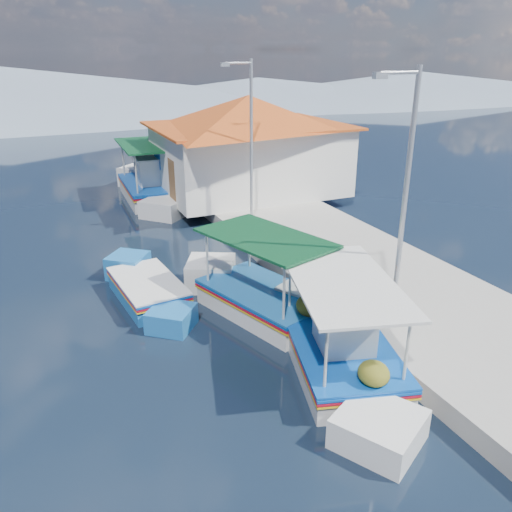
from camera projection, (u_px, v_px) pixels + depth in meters
name	position (u px, v px, depth m)	size (l,w,h in m)	color
ground	(260.00, 431.00, 9.86)	(160.00, 160.00, 0.00)	black
quay	(347.00, 262.00, 17.07)	(5.00, 44.00, 0.50)	gray
bollards	(303.00, 269.00, 15.50)	(0.20, 17.20, 0.30)	#A5A8AD
main_caique	(336.00, 346.00, 11.83)	(3.37, 6.99, 2.39)	silver
caique_green_canopy	(264.00, 300.00, 14.21)	(3.32, 6.38, 2.51)	silver
caique_blue_hull	(148.00, 291.00, 15.00)	(1.91, 5.34, 0.95)	#1B62A7
caique_far	(151.00, 188.00, 25.02)	(2.70, 8.48, 2.97)	silver
harbor_building	(249.00, 143.00, 23.88)	(10.49, 10.49, 4.40)	silver
lamp_post_near	(403.00, 188.00, 11.82)	(1.21, 0.14, 6.00)	#A5A8AD
lamp_post_far	(249.00, 133.00, 19.45)	(1.21, 0.14, 6.00)	#A5A8AD
mountain_ridge	(111.00, 94.00, 59.07)	(171.40, 96.00, 5.50)	slate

